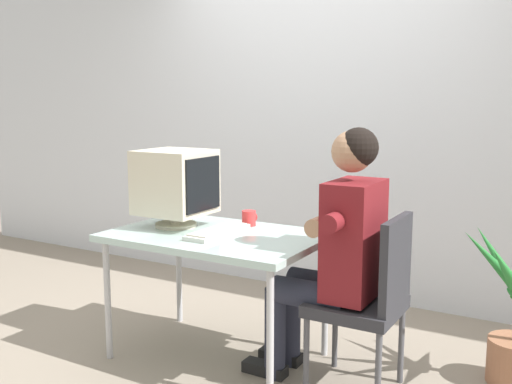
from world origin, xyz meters
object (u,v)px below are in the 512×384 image
keyboard (218,231)px  office_chair (370,295)px  desk (217,243)px  crt_monitor (176,183)px  desk_mug (249,218)px  person_seated (336,248)px

keyboard → office_chair: 0.89m
keyboard → office_chair: bearing=3.2°
desk → office_chair: size_ratio=1.28×
crt_monitor → office_chair: bearing=0.1°
desk_mug → office_chair: bearing=-15.7°
keyboard → office_chair: size_ratio=0.50×
office_chair → desk_mug: size_ratio=9.81×
person_seated → office_chair: bearing=0.0°
desk → desk_mug: (0.05, 0.26, 0.10)m
keyboard → desk_mug: bearing=83.3°
person_seated → desk_mug: size_ratio=14.34×
crt_monitor → person_seated: (0.99, 0.00, -0.26)m
desk → crt_monitor: 0.43m
keyboard → desk_mug: size_ratio=4.90×
keyboard → person_seated: size_ratio=0.34×
desk → keyboard: (0.02, -0.02, 0.07)m
crt_monitor → desk: bearing=-5.8°
keyboard → person_seated: (0.67, 0.05, -0.02)m
crt_monitor → desk_mug: bearing=33.4°
crt_monitor → person_seated: 1.02m
desk → desk_mug: size_ratio=12.57×
desk_mug → keyboard: bearing=-96.7°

